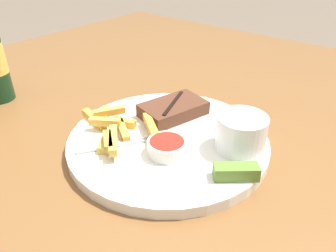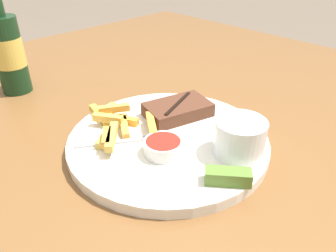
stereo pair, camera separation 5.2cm
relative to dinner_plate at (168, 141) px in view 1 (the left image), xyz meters
name	(u,v)px [view 1 (the left image)]	position (x,y,z in m)	size (l,w,h in m)	color
dining_table	(168,173)	(0.00, 0.00, -0.07)	(1.42, 1.46, 0.73)	brown
dinner_plate	(168,141)	(0.00, 0.00, 0.00)	(0.33, 0.33, 0.02)	silver
steak_portion	(173,109)	(0.06, 0.04, 0.02)	(0.13, 0.10, 0.03)	#512D1E
fries_pile	(114,126)	(-0.05, 0.08, 0.02)	(0.12, 0.17, 0.02)	gold
coleslaw_cup	(241,131)	(0.04, -0.11, 0.04)	(0.08, 0.08, 0.06)	white
dipping_sauce_cup	(167,147)	(-0.04, -0.03, 0.02)	(0.06, 0.06, 0.02)	silver
pickle_spear	(236,172)	(-0.02, -0.14, 0.02)	(0.06, 0.06, 0.02)	#567A2D
fork_utensil	(115,145)	(-0.07, 0.05, 0.01)	(0.12, 0.08, 0.00)	#B7B7BC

